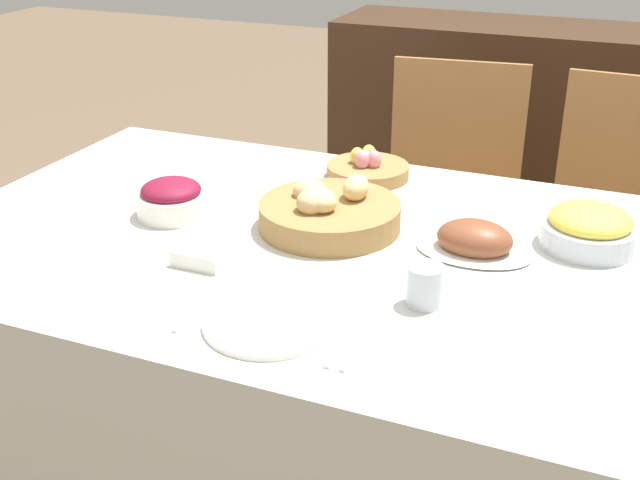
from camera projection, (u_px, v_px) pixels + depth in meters
The scene contains 15 objects.
dining_table at pixel (343, 388), 1.84m from camera, with size 1.81×1.06×0.73m.
chair_far_right at pixel (616, 226), 2.35m from camera, with size 0.45×0.45×0.92m.
chair_far_center at pixel (447, 201), 2.52m from camera, with size 0.46×0.46×0.92m.
sideboard at pixel (519, 148), 3.09m from camera, with size 1.42×0.44×0.93m.
bread_basket at pixel (328, 212), 1.75m from camera, with size 0.31×0.31×0.11m.
egg_basket at pixel (367, 169), 2.04m from camera, with size 0.21×0.21×0.08m.
ham_platter at pixel (474, 241), 1.64m from camera, with size 0.24×0.17×0.08m.
beet_salad_bowl at pixel (172, 199), 1.81m from camera, with size 0.16×0.16×0.09m.
pineapple_bowl at pixel (589, 228), 1.66m from camera, with size 0.20×0.20×0.09m.
dinner_plate at pixel (269, 323), 1.39m from camera, with size 0.23×0.23×0.01m.
fork at pixel (198, 308), 1.44m from camera, with size 0.01×0.17×0.00m.
knife at pixel (344, 341), 1.34m from camera, with size 0.01×0.17×0.00m.
spoon at pixel (361, 344), 1.33m from camera, with size 0.01×0.17×0.00m.
drinking_cup at pixel (425, 285), 1.44m from camera, with size 0.07×0.07×0.08m.
butter_dish at pixel (200, 257), 1.60m from camera, with size 0.10×0.06×0.03m.
Camera 1 is at (0.53, -1.43, 1.46)m, focal length 45.00 mm.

